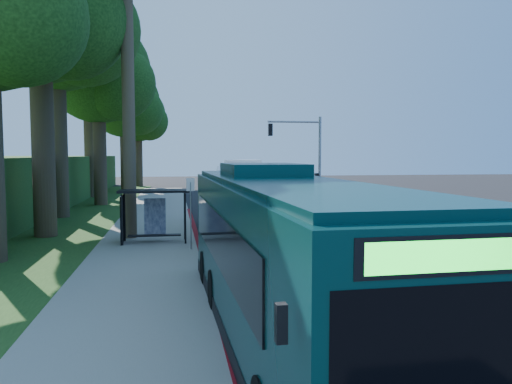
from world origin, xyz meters
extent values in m
plane|color=black|center=(0.00, 0.00, 0.00)|extent=(140.00, 140.00, 0.00)
cube|color=gray|center=(-7.30, 0.00, 0.06)|extent=(4.50, 70.00, 0.12)
cube|color=maroon|center=(-5.00, -4.00, 0.07)|extent=(0.25, 30.00, 0.13)
cube|color=#234719|center=(-13.00, 5.00, 0.03)|extent=(8.00, 70.00, 0.06)
cube|color=black|center=(-7.00, -3.00, 2.50)|extent=(3.20, 1.50, 0.10)
cube|color=black|center=(-8.45, -3.00, 1.20)|extent=(0.06, 1.30, 2.20)
cube|color=navy|center=(-7.00, -2.30, 1.25)|extent=(1.00, 0.12, 1.70)
cube|color=black|center=(-7.00, -3.10, 0.45)|extent=(2.40, 0.40, 0.06)
cube|color=black|center=(-8.40, -2.40, 1.20)|extent=(0.08, 0.08, 2.40)
cube|color=black|center=(-5.60, -2.40, 1.20)|extent=(0.08, 0.08, 2.40)
cube|color=black|center=(-8.40, -3.60, 1.20)|extent=(0.08, 0.08, 2.40)
cube|color=black|center=(-5.60, -3.60, 1.20)|extent=(0.08, 0.08, 2.40)
cylinder|color=gray|center=(-5.40, -5.00, 1.50)|extent=(0.06, 0.06, 3.00)
cube|color=white|center=(-5.40, -5.00, 2.90)|extent=(0.35, 0.04, 0.55)
cylinder|color=gray|center=(4.80, 10.00, 3.50)|extent=(0.20, 0.20, 7.00)
cylinder|color=gray|center=(2.80, 10.00, 6.60)|extent=(4.00, 0.14, 0.14)
cube|color=black|center=(1.00, 10.00, 6.00)|extent=(0.30, 0.30, 0.90)
cube|color=black|center=(4.55, 10.00, 2.60)|extent=(0.25, 0.25, 0.35)
cylinder|color=#4C3F2D|center=(-8.20, -1.50, 6.50)|extent=(0.60, 0.60, 13.00)
cylinder|color=#382B1E|center=(-12.50, 0.00, 5.25)|extent=(1.10, 1.10, 10.50)
sphere|color=black|center=(-12.50, 0.00, 11.70)|extent=(8.00, 8.00, 8.00)
sphere|color=black|center=(-10.90, -1.20, 10.50)|extent=(5.60, 5.60, 5.60)
sphere|color=black|center=(-13.90, 1.40, 10.80)|extent=(5.20, 5.20, 5.20)
cylinder|color=#382B1E|center=(-13.50, 8.00, 5.95)|extent=(1.18, 1.18, 11.90)
sphere|color=black|center=(-13.50, 8.00, 13.26)|extent=(10.00, 10.00, 10.00)
sphere|color=black|center=(-11.50, 6.50, 11.90)|extent=(7.00, 7.00, 7.00)
sphere|color=black|center=(-15.25, 9.75, 12.24)|extent=(6.50, 6.50, 6.50)
cylinder|color=#382B1E|center=(-12.00, 16.00, 4.90)|extent=(1.06, 1.06, 9.80)
sphere|color=black|center=(-12.00, 16.00, 10.92)|extent=(8.40, 8.40, 8.40)
sphere|color=black|center=(-10.32, 14.74, 9.80)|extent=(5.88, 5.88, 5.88)
sphere|color=black|center=(-13.47, 17.47, 10.08)|extent=(5.46, 5.46, 5.46)
cylinder|color=#382B1E|center=(-14.00, 24.00, 5.60)|extent=(1.14, 1.14, 11.20)
sphere|color=black|center=(-14.00, 24.00, 12.48)|extent=(9.60, 9.60, 9.60)
sphere|color=black|center=(-12.08, 22.56, 11.20)|extent=(6.72, 6.72, 6.72)
sphere|color=black|center=(-15.68, 25.68, 11.52)|extent=(6.24, 6.24, 6.24)
cylinder|color=#382B1E|center=(-11.50, 32.00, 4.55)|extent=(1.02, 1.02, 9.10)
sphere|color=black|center=(-11.50, 32.00, 10.14)|extent=(8.00, 8.00, 8.00)
sphere|color=black|center=(-9.90, 30.80, 9.10)|extent=(5.60, 5.60, 5.60)
sphere|color=black|center=(-12.90, 33.40, 9.36)|extent=(5.20, 5.20, 5.20)
cylinder|color=#382B1E|center=(-10.50, 40.00, 4.20)|extent=(0.98, 0.98, 8.40)
sphere|color=black|center=(-10.50, 40.00, 9.36)|extent=(7.00, 7.00, 7.00)
sphere|color=black|center=(-9.10, 38.95, 8.40)|extent=(4.90, 4.90, 4.90)
sphere|color=black|center=(-11.72, 41.23, 8.64)|extent=(4.55, 4.55, 4.55)
sphere|color=black|center=(-11.56, -7.08, 9.10)|extent=(5.04, 5.04, 5.04)
cube|color=silver|center=(-2.60, -1.48, 1.92)|extent=(3.96, 13.16, 3.08)
cube|color=black|center=(-2.60, -1.48, 0.32)|extent=(4.00, 13.23, 0.38)
cube|color=black|center=(-2.55, -0.94, 2.21)|extent=(3.76, 10.33, 1.19)
cube|color=black|center=(-3.21, -7.88, 2.16)|extent=(2.43, 0.36, 1.51)
cube|color=black|center=(-1.99, 4.92, 2.27)|extent=(2.21, 0.34, 1.08)
cube|color=#19E533|center=(-3.21, -7.89, 3.19)|extent=(1.79, 0.28, 0.30)
cube|color=silver|center=(-2.60, -1.48, 3.51)|extent=(3.68, 12.50, 0.13)
cube|color=silver|center=(-2.40, 0.67, 3.69)|extent=(2.17, 2.87, 0.38)
cylinder|color=black|center=(-4.23, -5.49, 0.54)|extent=(0.42, 1.11, 1.08)
cylinder|color=black|center=(-1.75, -5.73, 0.54)|extent=(0.42, 1.11, 1.08)
cylinder|color=black|center=(-3.38, 3.54, 0.54)|extent=(0.42, 1.11, 1.08)
cylinder|color=black|center=(-0.89, 3.31, 0.54)|extent=(0.42, 1.11, 1.08)
cube|color=#083131|center=(-3.71, -15.53, 1.94)|extent=(3.15, 13.20, 3.12)
cube|color=black|center=(-3.71, -15.53, 0.33)|extent=(3.18, 13.26, 0.38)
cube|color=black|center=(-3.73, -14.98, 2.24)|extent=(3.14, 10.31, 1.20)
cube|color=black|center=(-3.53, -22.04, 2.19)|extent=(2.46, 0.20, 1.53)
cube|color=black|center=(-3.89, -9.03, 2.30)|extent=(2.23, 0.19, 1.09)
cube|color=#19E533|center=(-3.53, -22.05, 3.23)|extent=(1.82, 0.16, 0.31)
cube|color=#083131|center=(-3.71, -15.53, 3.55)|extent=(2.91, 12.53, 0.13)
cube|color=#083131|center=(-3.77, -13.34, 3.74)|extent=(2.03, 2.79, 0.38)
cylinder|color=black|center=(-5.11, -10.58, 0.55)|extent=(0.36, 1.10, 1.09)
cylinder|color=black|center=(-2.59, -10.51, 0.55)|extent=(0.36, 1.10, 1.09)
imported|color=silver|center=(0.26, 8.80, 0.80)|extent=(3.38, 6.05, 1.60)
camera|label=1|loc=(-6.13, -26.33, 4.17)|focal=35.00mm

